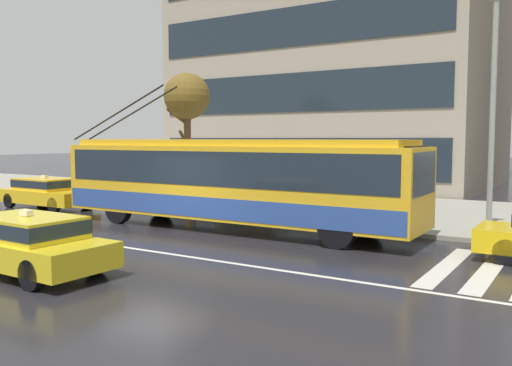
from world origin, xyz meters
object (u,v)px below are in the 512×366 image
object	(u,v)px
trolleybus	(230,180)
taxi_oncoming_near	(24,241)
pedestrian_at_shelter	(323,173)
street_tree_bare	(187,99)
bus_shelter	(243,162)
street_lamp	(493,93)
taxi_queued_behind_bus	(46,191)
pedestrian_approaching_curb	(223,165)

from	to	relation	value
trolleybus	taxi_oncoming_near	bearing A→B (deg)	-94.47
pedestrian_at_shelter	street_tree_bare	size ratio (longest dim) A/B	0.35
bus_shelter	street_lamp	bearing A→B (deg)	-3.43
pedestrian_at_shelter	trolleybus	bearing A→B (deg)	-134.78
taxi_oncoming_near	taxi_queued_behind_bus	size ratio (longest dim) A/B	1.00
trolleybus	taxi_queued_behind_bus	distance (m)	9.72
pedestrian_at_shelter	street_tree_bare	distance (m)	8.91
taxi_oncoming_near	pedestrian_at_shelter	xyz separation A→B (m)	(2.79, 9.38, 1.09)
taxi_queued_behind_bus	bus_shelter	bearing A→B (deg)	19.71
trolleybus	pedestrian_approaching_curb	xyz separation A→B (m)	(-3.32, 4.21, 0.22)
trolleybus	taxi_oncoming_near	world-z (taller)	trolleybus
taxi_queued_behind_bus	trolleybus	bearing A→B (deg)	-1.48
pedestrian_at_shelter	pedestrian_approaching_curb	world-z (taller)	pedestrian_approaching_curb
trolleybus	pedestrian_at_shelter	distance (m)	3.17
pedestrian_approaching_curb	street_tree_bare	world-z (taller)	street_tree_bare
taxi_queued_behind_bus	street_lamp	distance (m)	17.63
trolleybus	pedestrian_at_shelter	size ratio (longest dim) A/B	6.57
trolleybus	street_tree_bare	world-z (taller)	street_tree_bare
trolleybus	street_lamp	size ratio (longest dim) A/B	1.91
pedestrian_at_shelter	street_lamp	world-z (taller)	street_lamp
bus_shelter	pedestrian_approaching_curb	distance (m)	2.05
street_lamp	taxi_oncoming_near	bearing A→B (deg)	-129.31
taxi_oncoming_near	pedestrian_at_shelter	world-z (taller)	pedestrian_at_shelter
trolleybus	bus_shelter	size ratio (longest dim) A/B	3.56
pedestrian_at_shelter	street_tree_bare	bearing A→B (deg)	161.69
taxi_queued_behind_bus	pedestrian_at_shelter	size ratio (longest dim) A/B	2.22
taxi_queued_behind_bus	pedestrian_approaching_curb	distance (m)	7.57
trolleybus	taxi_oncoming_near	distance (m)	7.22
pedestrian_at_shelter	street_tree_bare	xyz separation A→B (m)	(-7.99, 2.64, 2.94)
street_lamp	taxi_queued_behind_bus	bearing A→B (deg)	-172.13
taxi_queued_behind_bus	street_tree_bare	size ratio (longest dim) A/B	0.78
pedestrian_approaching_curb	trolleybus	bearing A→B (deg)	-51.72
trolleybus	pedestrian_at_shelter	world-z (taller)	trolleybus
pedestrian_approaching_curb	pedestrian_at_shelter	bearing A→B (deg)	-19.48
trolleybus	bus_shelter	world-z (taller)	trolleybus
bus_shelter	pedestrian_approaching_curb	size ratio (longest dim) A/B	1.82
taxi_oncoming_near	taxi_queued_behind_bus	xyz separation A→B (m)	(-9.12, 7.39, 0.00)
trolleybus	street_lamp	distance (m)	8.31
trolleybus	taxi_oncoming_near	size ratio (longest dim) A/B	2.97
street_lamp	pedestrian_approaching_curb	bearing A→B (deg)	171.58
taxi_queued_behind_bus	pedestrian_at_shelter	bearing A→B (deg)	9.51
taxi_oncoming_near	street_tree_bare	bearing A→B (deg)	113.39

